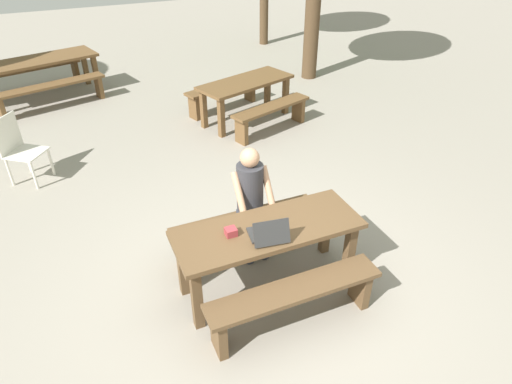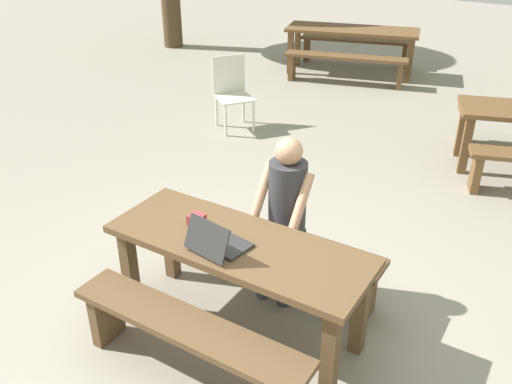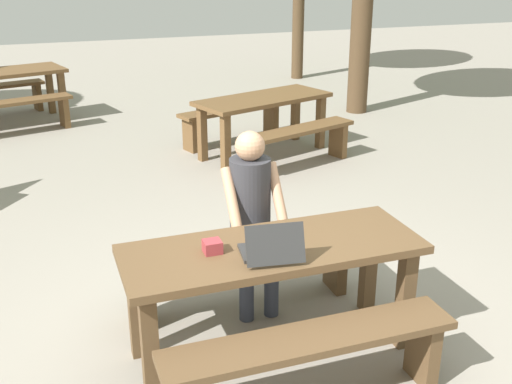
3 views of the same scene
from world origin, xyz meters
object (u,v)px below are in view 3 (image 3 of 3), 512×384
at_px(laptop, 271,248).
at_px(small_pouch, 212,247).
at_px(person_seated, 252,210).
at_px(picnic_table_front, 273,264).
at_px(picnic_table_mid, 263,107).

bearing_deg(laptop, small_pouch, -22.32).
relative_size(small_pouch, person_seated, 0.08).
distance_m(small_pouch, person_seated, 0.65).
xyz_separation_m(small_pouch, person_seated, (0.42, 0.50, -0.03)).
relative_size(laptop, small_pouch, 3.61).
relative_size(picnic_table_front, laptop, 4.84).
bearing_deg(picnic_table_mid, picnic_table_front, -127.79).
relative_size(picnic_table_front, picnic_table_mid, 1.00).
xyz_separation_m(laptop, picnic_table_mid, (1.42, 4.00, -0.20)).
xyz_separation_m(laptop, small_pouch, (-0.30, 0.17, -0.02)).
bearing_deg(picnic_table_front, laptop, -113.91).
bearing_deg(small_pouch, person_seated, 50.01).
height_order(picnic_table_front, person_seated, person_seated).
bearing_deg(laptop, picnic_table_mid, -101.59).
xyz_separation_m(person_seated, picnic_table_mid, (1.30, 3.32, -0.15)).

